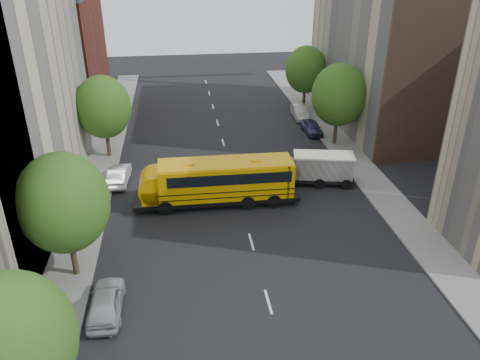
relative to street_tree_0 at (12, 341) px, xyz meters
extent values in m
plane|color=black|center=(11.00, 14.00, -4.64)|extent=(120.00, 120.00, 0.00)
cube|color=slate|center=(-0.50, 19.00, -4.58)|extent=(3.00, 80.00, 0.12)
cube|color=slate|center=(22.50, 19.00, -4.58)|extent=(3.00, 80.00, 0.12)
cube|color=silver|center=(11.00, 24.00, -4.64)|extent=(0.15, 64.00, 0.01)
cube|color=maroon|center=(-7.00, 42.00, 1.86)|extent=(10.00, 15.00, 13.00)
cube|color=#B2A68A|center=(29.00, 34.00, 4.36)|extent=(10.00, 22.00, 18.00)
cube|color=brown|center=(29.00, 23.00, 4.36)|extent=(10.10, 0.30, 18.00)
ellipsoid|color=#1D4D14|center=(0.00, 0.00, 0.01)|extent=(4.80, 4.80, 5.52)
cylinder|color=#38281C|center=(0.00, 10.00, -3.20)|extent=(0.36, 0.36, 2.88)
ellipsoid|color=#1D4D14|center=(0.00, 10.00, 0.32)|extent=(5.12, 5.12, 5.89)
cylinder|color=#38281C|center=(0.00, 28.00, -3.24)|extent=(0.36, 0.36, 2.81)
ellipsoid|color=#1D4D14|center=(0.00, 28.00, 0.20)|extent=(4.99, 4.99, 5.74)
cylinder|color=#38281C|center=(22.00, 28.00, -3.16)|extent=(0.36, 0.36, 2.95)
ellipsoid|color=#1D4D14|center=(22.00, 28.00, 0.44)|extent=(5.25, 5.25, 6.04)
cylinder|color=#38281C|center=(22.00, 40.00, -3.27)|extent=(0.36, 0.36, 2.74)
ellipsoid|color=#1D4D14|center=(22.00, 40.00, 0.07)|extent=(4.86, 4.86, 5.59)
cube|color=black|center=(9.22, 17.64, -4.03)|extent=(12.51, 2.97, 0.33)
cube|color=#ECA604|center=(10.00, 17.63, -2.58)|extent=(10.06, 2.89, 2.56)
cube|color=#ECA604|center=(4.10, 17.70, -3.36)|extent=(2.03, 2.58, 1.11)
cube|color=black|center=(5.27, 17.68, -2.02)|extent=(0.58, 2.57, 1.34)
cube|color=#ECA604|center=(10.00, 17.63, -1.28)|extent=(10.06, 2.67, 0.16)
cube|color=black|center=(10.23, 17.63, -2.02)|extent=(9.17, 2.95, 0.84)
cube|color=black|center=(10.00, 17.63, -3.47)|extent=(10.06, 2.96, 0.07)
cube|color=black|center=(10.00, 17.63, -3.03)|extent=(10.06, 2.96, 0.07)
cube|color=#ECA604|center=(15.07, 17.58, -2.58)|extent=(0.20, 2.79, 2.56)
cube|color=#ECA604|center=(7.00, 17.67, -1.16)|extent=(0.68, 0.68, 0.11)
cube|color=#ECA604|center=(12.57, 17.61, -1.16)|extent=(0.68, 0.68, 0.11)
cylinder|color=#ECA604|center=(4.10, 17.70, -2.80)|extent=(2.37, 2.59, 2.34)
cylinder|color=red|center=(5.64, 16.18, -2.97)|extent=(0.56, 0.05, 0.56)
cylinder|color=black|center=(4.86, 16.30, -4.08)|extent=(1.12, 0.35, 1.11)
cylinder|color=black|center=(4.89, 19.08, -4.08)|extent=(1.12, 0.35, 1.11)
cylinder|color=black|center=(11.66, 16.22, -4.08)|extent=(1.12, 0.35, 1.11)
cylinder|color=black|center=(11.69, 19.01, -4.08)|extent=(1.12, 0.35, 1.11)
cylinder|color=black|center=(13.89, 16.20, -4.08)|extent=(1.12, 0.35, 1.11)
cylinder|color=black|center=(13.92, 18.98, -4.08)|extent=(1.12, 0.35, 1.11)
cube|color=black|center=(17.75, 19.91, -4.13)|extent=(6.38, 3.22, 0.30)
cube|color=white|center=(18.25, 19.81, -3.07)|extent=(4.97, 2.83, 1.83)
cube|color=white|center=(15.56, 20.36, -3.37)|extent=(1.78, 2.18, 1.22)
cube|color=silver|center=(18.25, 19.81, -2.10)|extent=(5.19, 2.97, 0.12)
cylinder|color=black|center=(15.35, 19.37, -4.21)|extent=(0.89, 0.42, 0.85)
cylinder|color=black|center=(15.76, 21.36, -4.21)|extent=(0.89, 0.42, 0.85)
cylinder|color=black|center=(17.74, 18.88, -4.21)|extent=(0.89, 0.42, 0.85)
cylinder|color=black|center=(18.15, 20.87, -4.21)|extent=(0.89, 0.42, 0.85)
cylinder|color=black|center=(19.93, 18.43, -4.21)|extent=(0.89, 0.42, 0.85)
cylinder|color=black|center=(20.34, 20.42, -4.21)|extent=(0.89, 0.42, 0.85)
imported|color=#ABABB1|center=(2.20, 6.41, -3.90)|extent=(1.77, 4.34, 1.47)
imported|color=white|center=(1.43, 22.28, -3.93)|extent=(1.78, 4.40, 1.42)
imported|color=#363257|center=(20.60, 31.30, -3.97)|extent=(1.68, 3.98, 1.34)
imported|color=#9F9F9A|center=(20.60, 36.34, -3.91)|extent=(1.75, 4.48, 1.45)
camera|label=1|loc=(6.64, -13.88, 13.11)|focal=35.00mm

